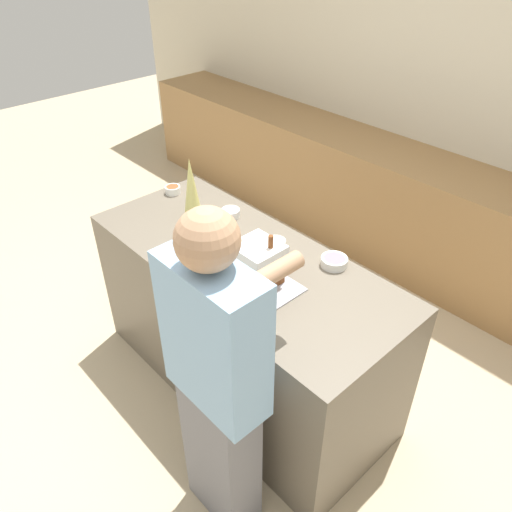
{
  "coord_description": "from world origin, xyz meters",
  "views": [
    {
      "loc": [
        1.58,
        -1.36,
        2.42
      ],
      "look_at": [
        0.1,
        0.0,
        0.98
      ],
      "focal_mm": 35.0,
      "sensor_mm": 36.0,
      "label": 1
    }
  ],
  "objects_px": {
    "gingerbread_house": "(258,263)",
    "candy_bowl_far_left": "(334,261)",
    "baking_tray": "(258,282)",
    "candy_bowl_behind_tray": "(173,189)",
    "candy_bowl_near_tray_right": "(231,213)",
    "candy_bowl_front_corner": "(276,243)",
    "decorative_tree": "(191,190)",
    "person": "(218,385)"
  },
  "relations": [
    {
      "from": "candy_bowl_near_tray_right",
      "to": "candy_bowl_front_corner",
      "type": "bearing_deg",
      "value": -4.25
    },
    {
      "from": "candy_bowl_near_tray_right",
      "to": "person",
      "type": "bearing_deg",
      "value": -42.94
    },
    {
      "from": "gingerbread_house",
      "to": "decorative_tree",
      "type": "distance_m",
      "value": 0.7
    },
    {
      "from": "gingerbread_house",
      "to": "candy_bowl_far_left",
      "type": "relative_size",
      "value": 2.0
    },
    {
      "from": "candy_bowl_behind_tray",
      "to": "candy_bowl_front_corner",
      "type": "height_order",
      "value": "candy_bowl_behind_tray"
    },
    {
      "from": "baking_tray",
      "to": "decorative_tree",
      "type": "relative_size",
      "value": 1.08
    },
    {
      "from": "candy_bowl_far_left",
      "to": "candy_bowl_near_tray_right",
      "type": "relative_size",
      "value": 1.25
    },
    {
      "from": "baking_tray",
      "to": "candy_bowl_near_tray_right",
      "type": "bearing_deg",
      "value": 151.42
    },
    {
      "from": "candy_bowl_behind_tray",
      "to": "candy_bowl_far_left",
      "type": "xyz_separation_m",
      "value": [
        1.18,
        0.15,
        -0.0
      ]
    },
    {
      "from": "gingerbread_house",
      "to": "candy_bowl_far_left",
      "type": "distance_m",
      "value": 0.42
    },
    {
      "from": "baking_tray",
      "to": "decorative_tree",
      "type": "xyz_separation_m",
      "value": [
        -0.68,
        0.13,
        0.18
      ]
    },
    {
      "from": "candy_bowl_near_tray_right",
      "to": "candy_bowl_front_corner",
      "type": "xyz_separation_m",
      "value": [
        0.4,
        -0.03,
        -0.0
      ]
    },
    {
      "from": "candy_bowl_front_corner",
      "to": "person",
      "type": "xyz_separation_m",
      "value": [
        0.47,
        -0.78,
        -0.09
      ]
    },
    {
      "from": "candy_bowl_far_left",
      "to": "candy_bowl_near_tray_right",
      "type": "xyz_separation_m",
      "value": [
        -0.71,
        -0.07,
        0.0
      ]
    },
    {
      "from": "decorative_tree",
      "to": "candy_bowl_far_left",
      "type": "xyz_separation_m",
      "value": [
        0.84,
        0.24,
        -0.16
      ]
    },
    {
      "from": "baking_tray",
      "to": "candy_bowl_far_left",
      "type": "xyz_separation_m",
      "value": [
        0.16,
        0.37,
        0.02
      ]
    },
    {
      "from": "decorative_tree",
      "to": "candy_bowl_front_corner",
      "type": "height_order",
      "value": "decorative_tree"
    },
    {
      "from": "person",
      "to": "decorative_tree",
      "type": "bearing_deg",
      "value": 147.43
    },
    {
      "from": "candy_bowl_far_left",
      "to": "candy_bowl_behind_tray",
      "type": "bearing_deg",
      "value": -172.59
    },
    {
      "from": "gingerbread_house",
      "to": "person",
      "type": "xyz_separation_m",
      "value": [
        0.31,
        -0.5,
        -0.18
      ]
    },
    {
      "from": "gingerbread_house",
      "to": "decorative_tree",
      "type": "relative_size",
      "value": 0.71
    },
    {
      "from": "candy_bowl_behind_tray",
      "to": "baking_tray",
      "type": "bearing_deg",
      "value": -12.28
    },
    {
      "from": "candy_bowl_far_left",
      "to": "person",
      "type": "height_order",
      "value": "person"
    },
    {
      "from": "decorative_tree",
      "to": "candy_bowl_front_corner",
      "type": "distance_m",
      "value": 0.57
    },
    {
      "from": "baking_tray",
      "to": "decorative_tree",
      "type": "bearing_deg",
      "value": 169.19
    },
    {
      "from": "candy_bowl_behind_tray",
      "to": "candy_bowl_far_left",
      "type": "distance_m",
      "value": 1.19
    },
    {
      "from": "baking_tray",
      "to": "decorative_tree",
      "type": "height_order",
      "value": "decorative_tree"
    },
    {
      "from": "candy_bowl_near_tray_right",
      "to": "candy_bowl_front_corner",
      "type": "distance_m",
      "value": 0.4
    },
    {
      "from": "baking_tray",
      "to": "candy_bowl_behind_tray",
      "type": "distance_m",
      "value": 1.04
    },
    {
      "from": "candy_bowl_far_left",
      "to": "person",
      "type": "distance_m",
      "value": 0.89
    },
    {
      "from": "candy_bowl_near_tray_right",
      "to": "person",
      "type": "distance_m",
      "value": 1.19
    },
    {
      "from": "decorative_tree",
      "to": "candy_bowl_behind_tray",
      "type": "xyz_separation_m",
      "value": [
        -0.34,
        0.09,
        -0.16
      ]
    },
    {
      "from": "baking_tray",
      "to": "candy_bowl_behind_tray",
      "type": "height_order",
      "value": "candy_bowl_behind_tray"
    },
    {
      "from": "candy_bowl_near_tray_right",
      "to": "person",
      "type": "relative_size",
      "value": 0.06
    },
    {
      "from": "decorative_tree",
      "to": "candy_bowl_far_left",
      "type": "bearing_deg",
      "value": 16.25
    },
    {
      "from": "decorative_tree",
      "to": "candy_bowl_far_left",
      "type": "distance_m",
      "value": 0.89
    },
    {
      "from": "candy_bowl_near_tray_right",
      "to": "baking_tray",
      "type": "bearing_deg",
      "value": -28.58
    },
    {
      "from": "candy_bowl_near_tray_right",
      "to": "candy_bowl_front_corner",
      "type": "height_order",
      "value": "candy_bowl_near_tray_right"
    },
    {
      "from": "baking_tray",
      "to": "gingerbread_house",
      "type": "distance_m",
      "value": 0.11
    },
    {
      "from": "baking_tray",
      "to": "person",
      "type": "relative_size",
      "value": 0.25
    },
    {
      "from": "baking_tray",
      "to": "candy_bowl_front_corner",
      "type": "bearing_deg",
      "value": 119.77
    },
    {
      "from": "baking_tray",
      "to": "candy_bowl_behind_tray",
      "type": "bearing_deg",
      "value": 167.72
    }
  ]
}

